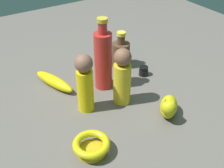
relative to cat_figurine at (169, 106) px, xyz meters
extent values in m
plane|color=#5B5651|center=(0.20, 0.09, -0.04)|extent=(2.00, 2.00, 0.00)
ellipsoid|color=gold|center=(0.01, -0.01, -0.01)|extent=(0.11, 0.11, 0.07)
sphere|color=gold|center=(-0.02, 0.02, 0.02)|extent=(0.05, 0.05, 0.05)
cone|color=gold|center=(-0.03, 0.01, 0.04)|extent=(0.02, 0.02, 0.02)
cone|color=gold|center=(-0.01, 0.03, 0.04)|extent=(0.02, 0.02, 0.02)
ellipsoid|color=gold|center=(0.04, -0.04, -0.02)|extent=(0.04, 0.04, 0.02)
cylinder|color=gold|center=(0.00, 0.29, -0.04)|extent=(0.09, 0.09, 0.01)
torus|color=gold|center=(0.00, 0.29, -0.01)|extent=(0.11, 0.11, 0.02)
cylinder|color=yellow|center=(0.18, 0.21, 0.03)|extent=(0.07, 0.07, 0.15)
sphere|color=brown|center=(0.18, 0.21, 0.14)|extent=(0.06, 0.06, 0.06)
cylinder|color=red|center=(0.26, 0.09, 0.07)|extent=(0.07, 0.07, 0.22)
cylinder|color=red|center=(0.26, 0.09, 0.20)|extent=(0.03, 0.03, 0.04)
cylinder|color=gold|center=(0.26, 0.09, 0.22)|extent=(0.04, 0.04, 0.01)
ellipsoid|color=yellow|center=(0.36, 0.25, -0.02)|extent=(0.20, 0.10, 0.04)
cylinder|color=#4F3623|center=(0.35, -0.05, 0.01)|extent=(0.07, 0.07, 0.10)
cylinder|color=#4F3623|center=(0.35, -0.05, 0.08)|extent=(0.03, 0.03, 0.04)
cylinder|color=yellow|center=(0.35, -0.05, 0.11)|extent=(0.04, 0.04, 0.01)
cylinder|color=black|center=(0.24, -0.09, -0.03)|extent=(0.04, 0.04, 0.02)
cylinder|color=gold|center=(0.24, -0.09, -0.02)|extent=(0.03, 0.03, 0.00)
cylinder|color=black|center=(0.24, -0.09, -0.01)|extent=(0.03, 0.03, 0.01)
cylinder|color=gold|center=(0.15, 0.08, 0.03)|extent=(0.07, 0.07, 0.15)
sphere|color=brown|center=(0.15, 0.08, 0.14)|extent=(0.06, 0.06, 0.06)
camera|label=1|loc=(-0.50, 0.54, 0.58)|focal=45.36mm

